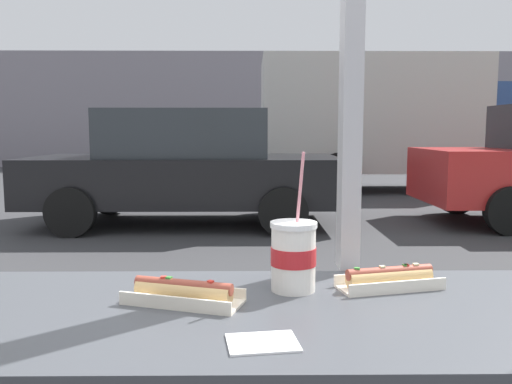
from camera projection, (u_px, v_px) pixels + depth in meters
The scene contains 9 objects.
ground_plane at pixel (265, 206), 9.38m from camera, with size 60.00×60.00×0.00m, color #38383A.
sidewalk_strip at pixel (296, 354), 3.02m from camera, with size 16.00×2.80×0.15m, color #B2ADA3.
building_facade_far at pixel (257, 110), 19.80m from camera, with size 28.00×1.20×4.21m, color gray.
soda_cup_right at pixel (293, 255), 1.19m from camera, with size 0.11×0.11×0.32m.
hotdog_tray_near at pixel (389, 278), 1.21m from camera, with size 0.25×0.14×0.05m.
hotdog_tray_far at pixel (183, 293), 1.10m from camera, with size 0.27×0.17×0.05m.
napkin_wrapper at pixel (263, 343), 0.89m from camera, with size 0.12×0.09×0.00m, color white.
parked_car_black at pixel (186, 166), 7.56m from camera, with size 4.37×2.05×1.64m.
box_truck at pixel (400, 119), 11.80m from camera, with size 6.50×2.44×2.94m.
Camera 1 is at (-0.26, -1.28, 1.35)m, focal length 36.87 mm.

